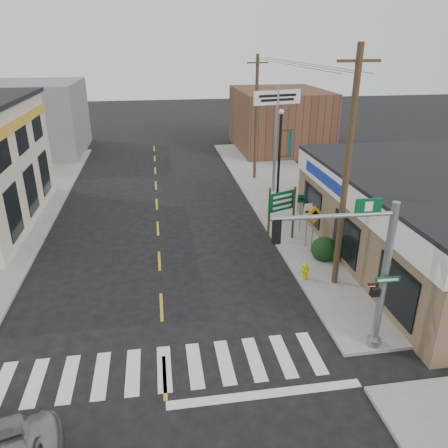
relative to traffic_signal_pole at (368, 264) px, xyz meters
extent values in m
plane|color=black|center=(-6.56, -0.32, -3.36)|extent=(140.00, 140.00, 0.00)
cube|color=gray|center=(2.44, 12.68, -3.29)|extent=(6.00, 38.00, 0.13)
cube|color=gold|center=(-6.56, 7.68, -3.35)|extent=(0.12, 56.00, 0.01)
cube|color=silver|center=(-6.56, 0.08, -3.35)|extent=(11.00, 2.20, 0.01)
cube|color=brown|center=(5.44, 29.68, -0.56)|extent=(8.00, 10.00, 5.60)
cube|color=gray|center=(-17.56, 31.68, -0.16)|extent=(9.00, 10.00, 6.40)
cylinder|color=gray|center=(0.64, 0.00, -0.60)|extent=(0.24, 0.24, 5.25)
cylinder|color=gray|center=(-1.28, 0.00, 1.67)|extent=(3.85, 0.14, 0.14)
cube|color=black|center=(-3.01, 0.00, 1.28)|extent=(0.24, 0.19, 0.79)
cube|color=#054822|center=(0.64, -0.22, -0.51)|extent=(0.83, 0.04, 0.19)
cube|color=#054822|center=(-0.23, 0.00, 1.94)|extent=(0.83, 0.05, 0.48)
cube|color=black|center=(0.39, -0.05, -1.08)|extent=(0.28, 0.23, 0.28)
cube|color=#4A3622|center=(-0.81, 9.02, -1.81)|extent=(0.10, 0.10, 2.83)
cube|color=#4A3622|center=(0.50, 9.02, -1.81)|extent=(0.10, 0.10, 2.83)
cube|color=#074E2C|center=(-0.16, 8.96, -1.10)|extent=(1.62, 0.05, 1.01)
cylinder|color=#C7C700|center=(-0.26, 4.71, -2.93)|extent=(0.21, 0.21, 0.60)
sphere|color=#C7C700|center=(-0.26, 4.71, -2.60)|extent=(0.23, 0.23, 0.23)
cylinder|color=gray|center=(0.94, 7.27, -2.10)|extent=(0.05, 0.05, 2.25)
cube|color=#F1AE1C|center=(0.94, 7.24, -1.25)|extent=(0.95, 0.03, 0.95)
cylinder|color=black|center=(0.93, 13.62, -0.31)|extent=(0.16, 0.16, 5.84)
sphere|color=silver|center=(0.93, 13.62, 2.66)|extent=(0.31, 0.31, 0.31)
cube|color=#0D4D4D|center=(1.54, 13.62, 0.81)|extent=(0.02, 0.62, 1.57)
cylinder|color=gray|center=(1.53, 16.76, 0.31)|extent=(0.21, 0.21, 7.08)
cube|color=silver|center=(1.53, 16.76, 3.09)|extent=(3.33, 0.18, 0.88)
cylinder|color=black|center=(2.79, 4.85, -1.71)|extent=(0.19, 0.19, 3.04)
ellipsoid|color=#143316|center=(2.80, 4.64, -2.68)|extent=(1.46, 1.46, 1.10)
ellipsoid|color=#1E3316|center=(1.29, 6.50, -2.77)|extent=(1.22, 1.22, 0.92)
cylinder|color=#4C3420|center=(0.94, 4.26, 1.61)|extent=(0.25, 0.25, 9.68)
cube|color=#4C3420|center=(0.94, 4.26, 5.82)|extent=(1.68, 0.11, 0.11)
cylinder|color=#45271D|center=(0.94, 20.13, 1.20)|extent=(0.23, 0.23, 8.85)
cube|color=#45271D|center=(0.94, 20.13, 5.05)|extent=(1.54, 0.10, 0.10)
camera|label=1|loc=(-6.39, -11.32, 6.51)|focal=35.00mm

